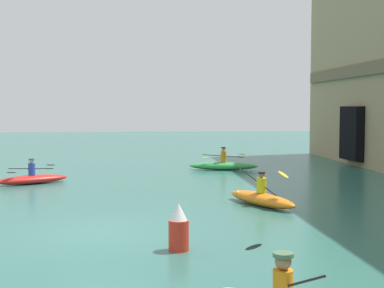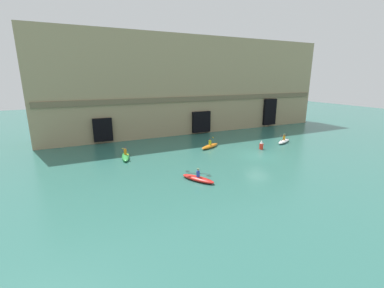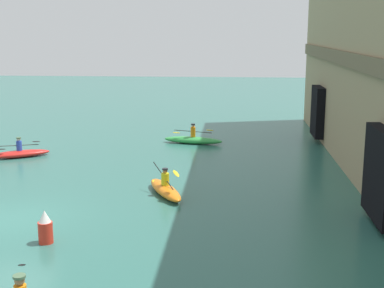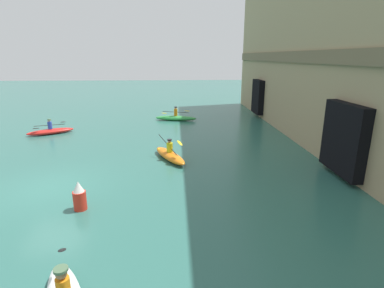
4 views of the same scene
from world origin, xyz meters
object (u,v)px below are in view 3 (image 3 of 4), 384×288
Objects in this scene: kayak_green at (193,140)px; marker_buoy at (45,228)px; kayak_orange at (165,189)px; kayak_red at (20,153)px.

kayak_green is 3.36× the size of marker_buoy.
kayak_red is at bearing 29.16° from kayak_orange.
kayak_red reaches higher than marker_buoy.
kayak_red is 12.60m from marker_buoy.
kayak_orange is at bearing 149.41° from marker_buoy.
kayak_green reaches higher than kayak_red.
kayak_orange is at bearing 98.82° from kayak_green.
kayak_green is 9.93m from kayak_red.
kayak_orange is 6.22m from marker_buoy.
kayak_red is (-6.00, -8.62, -0.03)m from kayak_orange.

